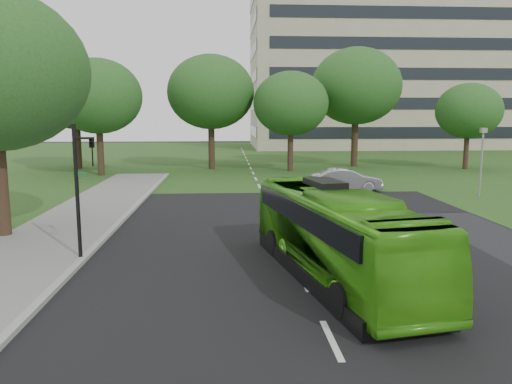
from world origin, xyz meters
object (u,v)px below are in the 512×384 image
tree_park_b (211,92)px  tree_park_f (75,94)px  office_building (382,66)px  traffic_light (81,182)px  tree_park_c (291,104)px  tree_park_d (356,86)px  bus (336,234)px  tree_park_e (469,111)px  tree_park_a (98,96)px  sedan (346,180)px  camera_pole (482,153)px

tree_park_b → tree_park_f: (-12.24, 0.97, -0.17)m
office_building → traffic_light: 68.69m
tree_park_c → tree_park_d: tree_park_d is taller
tree_park_c → tree_park_f: 19.48m
bus → traffic_light: (-8.06, 2.24, 1.36)m
office_building → tree_park_e: (-2.40, -33.88, -7.22)m
tree_park_a → sedan: tree_park_a is taller
tree_park_d → tree_park_b: bearing=-173.7°
tree_park_c → bus: bearing=-94.6°
traffic_light → tree_park_b: bearing=87.3°
sedan → tree_park_d: bearing=-14.0°
tree_park_a → bus: 30.58m
tree_park_a → bus: tree_park_a is taller
sedan → camera_pole: 8.20m
office_building → tree_park_b: (-25.56, -32.34, -5.56)m
bus → sedan: (4.50, 17.27, -0.60)m
tree_park_a → tree_park_c: 16.04m
tree_park_b → traffic_light: 29.65m
tree_park_c → tree_park_d: bearing=29.1°
tree_park_e → sedan: (-14.05, -12.56, -4.54)m
sedan → traffic_light: size_ratio=0.98×
office_building → tree_park_f: office_building is taller
tree_park_b → traffic_light: bearing=-96.8°
tree_park_d → traffic_light: 35.43m
tree_park_b → tree_park_d: size_ratio=0.92×
bus → office_building: bearing=60.8°
traffic_light → tree_park_f: bearing=110.3°
sedan → bus: bearing=167.5°
traffic_light → camera_pole: size_ratio=1.11×
sedan → camera_pole: camera_pole is taller
tree_park_d → tree_park_f: 25.88m
tree_park_a → tree_park_e: size_ratio=1.21×
office_building → tree_park_a: (-34.47, -36.76, -6.12)m
tree_park_b → tree_park_c: size_ratio=1.19×
bus → tree_park_a: bearing=105.6°
tree_park_a → traffic_light: tree_park_a is taller
tree_park_c → sedan: 13.16m
bus → camera_pole: size_ratio=2.32×
bus → sedan: 17.86m
tree_park_e → camera_pole: bearing=-113.2°
tree_park_f → camera_pole: size_ratio=2.40×
office_building → tree_park_c: (-18.60, -34.53, -6.62)m
tree_park_c → tree_park_f: bearing=170.7°
tree_park_a → tree_park_c: tree_park_a is taller
tree_park_f → sedan: bearing=-35.2°
office_building → tree_park_e: size_ratio=5.16×
tree_park_b → tree_park_e: 23.27m
sedan → tree_park_f: bearing=56.9°
bus → tree_park_f: bearing=106.5°
traffic_light → office_building: bearing=68.8°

